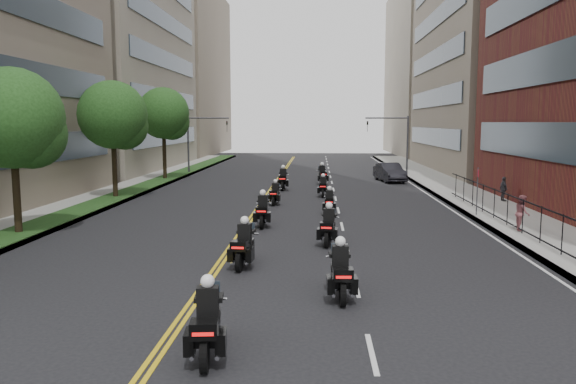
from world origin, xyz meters
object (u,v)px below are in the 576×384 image
object	(u,v)px
parked_sedan	(390,172)
motorcycle_9	(322,176)
motorcycle_5	(329,203)
motorcycle_3	(329,228)
motorcycle_1	(340,274)
motorcycle_4	(263,212)
pedestrian_b	(522,213)
motorcycle_2	(244,247)
motorcycle_6	(275,195)
motorcycle_7	(323,187)
pedestrian_c	(504,189)
motorcycle_0	(208,325)
motorcycle_8	(283,180)

from	to	relation	value
parked_sedan	motorcycle_9	bearing A→B (deg)	-166.48
motorcycle_5	motorcycle_3	bearing A→B (deg)	-89.50
motorcycle_5	parked_sedan	world-z (taller)	parked_sedan
motorcycle_1	motorcycle_9	distance (m)	29.68
motorcycle_4	pedestrian_b	size ratio (longest dim) A/B	1.49
motorcycle_2	parked_sedan	world-z (taller)	motorcycle_2
motorcycle_6	motorcycle_7	distance (m)	4.90
motorcycle_2	pedestrian_b	size ratio (longest dim) A/B	1.47
motorcycle_7	pedestrian_c	size ratio (longest dim) A/B	1.40
pedestrian_c	motorcycle_9	bearing A→B (deg)	40.08
motorcycle_6	pedestrian_c	size ratio (longest dim) A/B	1.38
motorcycle_6	pedestrian_c	bearing A→B (deg)	8.69
motorcycle_0	pedestrian_c	size ratio (longest dim) A/B	1.59
motorcycle_3	motorcycle_8	distance (m)	18.88
motorcycle_4	parked_sedan	bearing A→B (deg)	65.82
motorcycle_0	motorcycle_5	bearing A→B (deg)	75.26
motorcycle_8	motorcycle_6	bearing A→B (deg)	-90.30
motorcycle_3	motorcycle_9	world-z (taller)	motorcycle_9
motorcycle_3	pedestrian_b	world-z (taller)	pedestrian_b
motorcycle_8	motorcycle_4	bearing A→B (deg)	-90.43
motorcycle_1	parked_sedan	world-z (taller)	motorcycle_1
motorcycle_2	motorcycle_7	xyz separation A→B (m)	(2.93, 18.74, -0.08)
motorcycle_1	motorcycle_8	size ratio (longest dim) A/B	0.96
motorcycle_0	motorcycle_9	xyz separation A→B (m)	(2.71, 33.92, 0.00)
motorcycle_5	pedestrian_c	xyz separation A→B (m)	(10.84, 4.48, 0.30)
motorcycle_3	motorcycle_6	size ratio (longest dim) A/B	1.12
motorcycle_3	motorcycle_8	bearing A→B (deg)	105.72
motorcycle_3	motorcycle_1	bearing A→B (deg)	-81.86
motorcycle_4	pedestrian_b	bearing A→B (deg)	-7.57
parked_sedan	pedestrian_b	xyz separation A→B (m)	(3.08, -22.39, 0.17)
motorcycle_0	motorcycle_3	size ratio (longest dim) A/B	1.02
motorcycle_4	pedestrian_c	xyz separation A→B (m)	(14.13, 8.44, 0.20)
motorcycle_8	parked_sedan	xyz separation A→B (m)	(8.68, 6.40, 0.06)
motorcycle_5	pedestrian_c	size ratio (longest dim) A/B	1.36
motorcycle_1	parked_sedan	distance (m)	32.62
motorcycle_1	pedestrian_c	xyz separation A→B (m)	(10.83, 19.41, 0.21)
motorcycle_4	motorcycle_8	size ratio (longest dim) A/B	0.96
motorcycle_6	motorcycle_8	bearing A→B (deg)	93.68
motorcycle_0	motorcycle_8	distance (m)	29.99
motorcycle_5	pedestrian_b	bearing A→B (deg)	-29.26
motorcycle_8	motorcycle_0	bearing A→B (deg)	-89.69
pedestrian_c	motorcycle_6	bearing A→B (deg)	87.66
motorcycle_6	motorcycle_5	bearing A→B (deg)	-41.61
motorcycle_1	motorcycle_5	distance (m)	14.93
motorcycle_0	motorcycle_3	xyz separation A→B (m)	(2.79, 11.36, -0.02)
motorcycle_0	pedestrian_c	world-z (taller)	motorcycle_0
motorcycle_7	motorcycle_3	bearing A→B (deg)	-88.07
motorcycle_4	pedestrian_b	world-z (taller)	motorcycle_4
motorcycle_3	motorcycle_8	xyz separation A→B (m)	(-3.02, 18.64, 0.04)
motorcycle_9	parked_sedan	size ratio (longest dim) A/B	0.51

